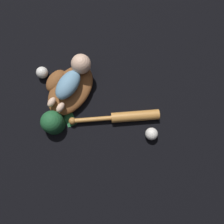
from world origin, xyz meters
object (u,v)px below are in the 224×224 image
(baseball_glove, at_px, (68,88))
(baby_figure, at_px, (73,77))
(baseball_spare, at_px, (42,73))
(baseball_cap, at_px, (53,122))
(baseball, at_px, (152,134))
(baseball_bat, at_px, (125,117))

(baseball_glove, bearing_deg, baby_figure, -19.27)
(baseball_glove, height_order, baby_figure, baby_figure)
(baseball_spare, xyz_separation_m, baseball_cap, (-0.24, -0.24, 0.02))
(baby_figure, bearing_deg, baseball, -95.07)
(baseball, bearing_deg, baseball_glove, 90.58)
(baseball_spare, distance_m, baseball_cap, 0.34)
(baseball_glove, relative_size, baseball_spare, 4.89)
(baseball_glove, distance_m, baseball, 0.58)
(baby_figure, relative_size, baseball, 4.90)
(baby_figure, xyz_separation_m, baseball_spare, (-0.05, 0.22, -0.10))
(baseball, bearing_deg, baseball_bat, 85.40)
(baseball_glove, distance_m, baseball_bat, 0.40)
(baseball_bat, relative_size, baseball_cap, 2.34)
(baseball_cap, bearing_deg, baseball_glove, 10.13)
(baby_figure, height_order, baseball_cap, baby_figure)
(baseball_cap, bearing_deg, baseball_spare, 46.07)
(baby_figure, xyz_separation_m, baseball_cap, (-0.28, -0.02, -0.08))
(baby_figure, bearing_deg, baseball_glove, 160.73)
(baseball_cap, bearing_deg, baseball, -66.62)
(baseball_glove, bearing_deg, baseball, -89.42)
(baseball_bat, height_order, baseball_spare, baseball_spare)
(baseball_bat, bearing_deg, baseball_glove, 92.99)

